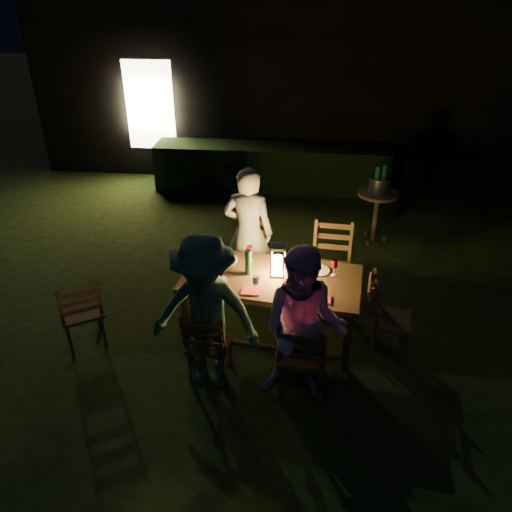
# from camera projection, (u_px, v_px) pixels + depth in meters

# --- Properties ---
(garden_envelope) EXTENTS (40.00, 40.00, 3.20)m
(garden_envelope) POSITION_uv_depth(u_px,v_px,m) (304.00, 76.00, 10.54)
(garden_envelope) COLOR black
(garden_envelope) RESTS_ON ground
(dining_table) EXTENTS (1.92, 1.13, 0.76)m
(dining_table) POSITION_uv_depth(u_px,v_px,m) (272.00, 283.00, 5.20)
(dining_table) COLOR #432F16
(dining_table) RESTS_ON ground
(chair_near_left) EXTENTS (0.43, 0.46, 0.89)m
(chair_near_left) POSITION_uv_depth(u_px,v_px,m) (210.00, 355.00, 4.84)
(chair_near_left) COLOR #432F16
(chair_near_left) RESTS_ON ground
(chair_near_right) EXTENTS (0.47, 0.50, 0.93)m
(chair_near_right) POSITION_uv_depth(u_px,v_px,m) (302.00, 368.00, 4.66)
(chair_near_right) COLOR #432F16
(chair_near_right) RESTS_ON ground
(chair_far_left) EXTENTS (0.47, 0.50, 0.97)m
(chair_far_left) POSITION_uv_depth(u_px,v_px,m) (248.00, 272.00, 6.13)
(chair_far_left) COLOR #432F16
(chair_far_left) RESTS_ON ground
(chair_far_right) EXTENTS (0.49, 0.52, 1.03)m
(chair_far_right) POSITION_uv_depth(u_px,v_px,m) (329.00, 281.00, 5.93)
(chair_far_right) COLOR #432F16
(chair_far_right) RESTS_ON ground
(chair_end) EXTENTS (0.50, 0.47, 0.92)m
(chair_end) POSITION_uv_depth(u_px,v_px,m) (388.00, 330.00, 5.16)
(chair_end) COLOR #432F16
(chair_end) RESTS_ON ground
(chair_spare) EXTENTS (0.59, 0.60, 0.93)m
(chair_spare) POSITION_uv_depth(u_px,v_px,m) (84.00, 324.00, 5.25)
(chair_spare) COLOR #432F16
(chair_spare) RESTS_ON ground
(person_house_side) EXTENTS (0.64, 0.46, 1.62)m
(person_house_side) POSITION_uv_depth(u_px,v_px,m) (248.00, 233.00, 5.92)
(person_house_side) COLOR beige
(person_house_side) RESTS_ON ground
(person_opp_right) EXTENTS (0.83, 0.69, 1.58)m
(person_opp_right) POSITION_uv_depth(u_px,v_px,m) (304.00, 329.00, 4.36)
(person_opp_right) COLOR #CE8EC7
(person_opp_right) RESTS_ON ground
(person_opp_left) EXTENTS (1.09, 0.71, 1.59)m
(person_opp_left) POSITION_uv_depth(u_px,v_px,m) (206.00, 314.00, 4.54)
(person_opp_left) COLOR #2C5840
(person_opp_left) RESTS_ON ground
(lantern) EXTENTS (0.16, 0.16, 0.35)m
(lantern) POSITION_uv_depth(u_px,v_px,m) (278.00, 262.00, 5.11)
(lantern) COLOR white
(lantern) RESTS_ON dining_table
(plate_far_left) EXTENTS (0.25, 0.25, 0.01)m
(plate_far_left) POSITION_uv_depth(u_px,v_px,m) (227.00, 260.00, 5.45)
(plate_far_left) COLOR white
(plate_far_left) RESTS_ON dining_table
(plate_near_left) EXTENTS (0.25, 0.25, 0.01)m
(plate_near_left) POSITION_uv_depth(u_px,v_px,m) (215.00, 281.00, 5.08)
(plate_near_left) COLOR white
(plate_near_left) RESTS_ON dining_table
(plate_far_right) EXTENTS (0.25, 0.25, 0.01)m
(plate_far_right) POSITION_uv_depth(u_px,v_px,m) (318.00, 270.00, 5.25)
(plate_far_right) COLOR white
(plate_far_right) RESTS_ON dining_table
(plate_near_right) EXTENTS (0.25, 0.25, 0.01)m
(plate_near_right) POSITION_uv_depth(u_px,v_px,m) (312.00, 293.00, 4.88)
(plate_near_right) COLOR white
(plate_near_right) RESTS_ON dining_table
(wineglass_a) EXTENTS (0.06, 0.06, 0.18)m
(wineglass_a) POSITION_uv_depth(u_px,v_px,m) (250.00, 253.00, 5.41)
(wineglass_a) COLOR #59070F
(wineglass_a) RESTS_ON dining_table
(wineglass_b) EXTENTS (0.06, 0.06, 0.18)m
(wineglass_b) POSITION_uv_depth(u_px,v_px,m) (201.00, 267.00, 5.15)
(wineglass_b) COLOR #59070F
(wineglass_b) RESTS_ON dining_table
(wineglass_c) EXTENTS (0.06, 0.06, 0.18)m
(wineglass_c) POSITION_uv_depth(u_px,v_px,m) (297.00, 288.00, 4.82)
(wineglass_c) COLOR #59070F
(wineglass_c) RESTS_ON dining_table
(wineglass_d) EXTENTS (0.06, 0.06, 0.18)m
(wineglass_d) POSITION_uv_depth(u_px,v_px,m) (334.00, 268.00, 5.15)
(wineglass_d) COLOR #59070F
(wineglass_d) RESTS_ON dining_table
(wineglass_e) EXTENTS (0.06, 0.06, 0.18)m
(wineglass_e) POSITION_uv_depth(u_px,v_px,m) (256.00, 284.00, 4.88)
(wineglass_e) COLOR silver
(wineglass_e) RESTS_ON dining_table
(bottle_table) EXTENTS (0.07, 0.07, 0.28)m
(bottle_table) POSITION_uv_depth(u_px,v_px,m) (248.00, 262.00, 5.14)
(bottle_table) COLOR #0F471E
(bottle_table) RESTS_ON dining_table
(napkin_left) EXTENTS (0.18, 0.14, 0.01)m
(napkin_left) POSITION_uv_depth(u_px,v_px,m) (250.00, 291.00, 4.92)
(napkin_left) COLOR red
(napkin_left) RESTS_ON dining_table
(napkin_right) EXTENTS (0.18, 0.14, 0.01)m
(napkin_right) POSITION_uv_depth(u_px,v_px,m) (322.00, 299.00, 4.80)
(napkin_right) COLOR red
(napkin_right) RESTS_ON dining_table
(phone) EXTENTS (0.14, 0.07, 0.01)m
(phone) POSITION_uv_depth(u_px,v_px,m) (206.00, 284.00, 5.02)
(phone) COLOR black
(phone) RESTS_ON dining_table
(side_table) EXTENTS (0.58, 0.58, 0.78)m
(side_table) POSITION_uv_depth(u_px,v_px,m) (378.00, 198.00, 7.13)
(side_table) COLOR olive
(side_table) RESTS_ON ground
(ice_bucket) EXTENTS (0.30, 0.30, 0.22)m
(ice_bucket) POSITION_uv_depth(u_px,v_px,m) (379.00, 185.00, 7.03)
(ice_bucket) COLOR #A5A8AD
(ice_bucket) RESTS_ON side_table
(bottle_bucket_a) EXTENTS (0.07, 0.07, 0.32)m
(bottle_bucket_a) POSITION_uv_depth(u_px,v_px,m) (377.00, 183.00, 6.98)
(bottle_bucket_a) COLOR #0F471E
(bottle_bucket_a) RESTS_ON side_table
(bottle_bucket_b) EXTENTS (0.07, 0.07, 0.32)m
(bottle_bucket_b) POSITION_uv_depth(u_px,v_px,m) (383.00, 181.00, 7.04)
(bottle_bucket_b) COLOR #0F471E
(bottle_bucket_b) RESTS_ON side_table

